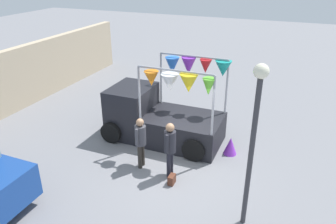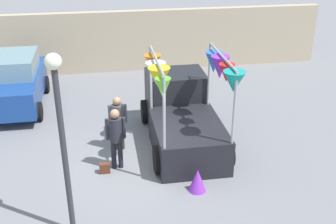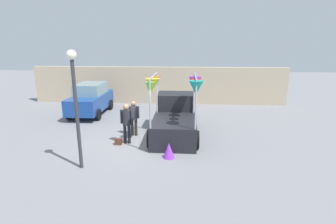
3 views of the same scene
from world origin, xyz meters
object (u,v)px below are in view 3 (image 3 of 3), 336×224
person_customer (127,120)px  vendor_truck (175,116)px  person_vendor (134,115)px  street_lamp (75,94)px  handbag (118,142)px  folded_kite_bundle_violet (169,150)px  parked_car (91,99)px

person_customer → vendor_truck: bearing=32.5°
person_vendor → street_lamp: street_lamp is taller
handbag → person_vendor: bearing=69.1°
person_vendor → handbag: (-0.46, -1.20, -0.86)m
person_customer → folded_kite_bundle_violet: (1.90, -1.39, -0.76)m
handbag → street_lamp: bearing=-109.0°
vendor_truck → person_customer: size_ratio=2.40×
handbag → person_customer: bearing=29.7°
person_customer → folded_kite_bundle_violet: 2.47m
parked_car → folded_kite_bundle_violet: parked_car is taller
parked_car → folded_kite_bundle_violet: (5.15, -6.04, -0.64)m
parked_car → street_lamp: size_ratio=0.99×
parked_car → person_vendor: bearing=-47.4°
folded_kite_bundle_violet → street_lamp: bearing=-161.5°
vendor_truck → folded_kite_bundle_violet: 2.75m
parked_car → street_lamp: 7.55m
vendor_truck → street_lamp: bearing=-130.3°
person_vendor → folded_kite_bundle_violet: size_ratio=2.75×
vendor_truck → person_vendor: (-1.91, -0.28, 0.07)m
person_vendor → vendor_truck: bearing=8.5°
street_lamp → person_vendor: bearing=70.3°
parked_car → person_customer: 5.68m
parked_car → person_customer: parked_car is taller
handbag → parked_car: bearing=120.8°
parked_car → handbag: parked_car is taller
person_customer → handbag: person_customer is taller
vendor_truck → person_vendor: vendor_truck is taller
vendor_truck → parked_car: 6.25m
vendor_truck → person_customer: (-2.02, -1.29, 0.13)m
vendor_truck → street_lamp: size_ratio=1.03×
street_lamp → handbag: bearing=71.0°
person_vendor → street_lamp: bearing=-109.7°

